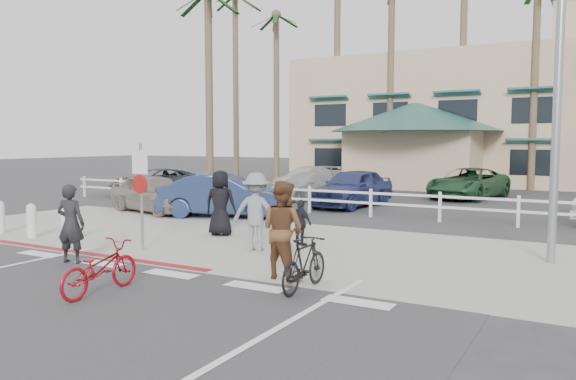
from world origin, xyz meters
The scene contains 34 objects.
ground centered at (0.00, 0.00, 0.00)m, with size 140.00×140.00×0.00m, color #333335.
bike_path centered at (0.00, -2.00, 0.00)m, with size 12.00×16.00×0.01m, color #333335.
sidewalk_plaza centered at (0.00, 4.50, 0.01)m, with size 22.00×7.00×0.01m, color gray.
cross_street centered at (0.00, 8.50, 0.00)m, with size 40.00×5.00×0.01m, color #333335.
parking_lot centered at (0.00, 18.00, 0.00)m, with size 50.00×16.00×0.01m, color #333335.
curb_red centered at (-3.00, 1.20, 0.01)m, with size 7.00×0.25×0.02m, color maroon.
rail_fence centered at (0.50, 10.50, 0.50)m, with size 29.40×0.16×1.00m, color silver, non-canonical shape.
building centered at (2.00, 31.00, 5.65)m, with size 28.00×16.00×11.30m, color #CCAF8C, non-canonical shape.
sign_post centered at (-2.30, 2.20, 1.45)m, with size 0.50×0.10×2.90m, color gray, non-canonical shape.
bollard_0 centered at (-4.80, 2.00, 0.47)m, with size 0.26×0.26×0.95m, color silver, non-canonical shape.
bollard_1 centered at (-6.20, 2.00, 0.47)m, with size 0.26×0.26×0.95m, color silver, non-canonical shape.
bollard_2 centered at (-7.60, 2.00, 0.47)m, with size 0.26×0.26×0.95m, color silver, non-canonical shape.
streetlight_0 centered at (6.50, 5.50, 4.50)m, with size 0.60×2.00×9.00m, color gray, non-canonical shape.
palm_0 centered at (-16.00, 26.00, 7.50)m, with size 4.00×4.00×15.00m, color black, non-canonical shape.
palm_1 centered at (-12.00, 25.00, 6.50)m, with size 4.00×4.00×13.00m, color black, non-canonical shape.
palm_2 centered at (-8.00, 26.00, 8.00)m, with size 4.00×4.00×16.00m, color black, non-canonical shape.
palm_3 centered at (-4.00, 25.00, 7.00)m, with size 4.00×4.00×14.00m, color black, non-canonical shape.
palm_4 centered at (0.00, 26.00, 7.50)m, with size 4.00×4.00×15.00m, color black, non-canonical shape.
palm_5 centered at (4.00, 25.00, 6.50)m, with size 4.00×4.00×13.00m, color black, non-canonical shape.
palm_10 centered at (-10.00, 15.00, 6.00)m, with size 4.00×4.00×12.00m, color black, non-canonical shape.
bike_red centered at (-0.13, -1.08, 0.46)m, with size 0.60×1.73×0.91m, color maroon.
rider_red centered at (-2.61, 0.36, 0.87)m, with size 0.63×0.41×1.73m, color black.
bike_black centered at (2.87, 0.86, 0.48)m, with size 0.45×1.61×0.97m, color black.
rider_black centered at (2.08, 1.45, 0.95)m, with size 0.92×0.72×1.90m, color brown.
pedestrian_a centered at (0.16, 3.50, 0.95)m, with size 1.23×0.71×1.90m, color gray.
pedestrian_child centered at (0.81, 4.57, 0.59)m, with size 0.69×0.29×1.18m, color black.
pedestrian_b centered at (-1.89, 4.85, 0.92)m, with size 0.90×0.59×1.84m, color black.
car_white_sedan centered at (-4.08, 8.08, 0.76)m, with size 1.60×4.59×1.51m, color #1D2B4E.
car_red_compact centered at (-7.14, 7.85, 0.72)m, with size 1.69×4.20×1.43m, color gray.
lot_car_0 centered at (-11.87, 13.13, 0.65)m, with size 2.15×4.66×1.29m, color #252A2E.
lot_car_1 centered at (-4.35, 14.81, 0.62)m, with size 1.74×4.29×1.24m, color #9D9D9D.
lot_car_2 centered at (-1.42, 13.11, 0.77)m, with size 1.82×4.53×1.54m, color navy.
lot_car_4 centered at (-6.74, 19.21, 0.64)m, with size 1.78×4.38×1.27m, color beige.
lot_car_5 centered at (1.98, 18.83, 0.70)m, with size 2.34×5.07×1.41m, color #20492A.
Camera 1 is at (7.43, -7.81, 2.66)m, focal length 35.00 mm.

